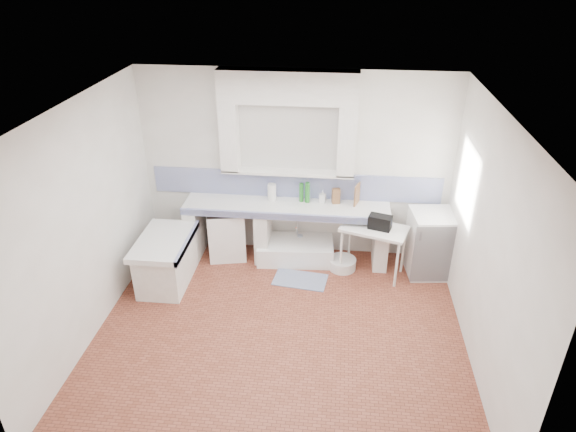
# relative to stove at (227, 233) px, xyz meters

# --- Properties ---
(floor) EXTENTS (4.50, 4.50, 0.00)m
(floor) POSITION_rel_stove_xyz_m (1.00, -1.69, -0.39)
(floor) COLOR brown
(floor) RESTS_ON ground
(ceiling) EXTENTS (4.50, 4.50, 0.00)m
(ceiling) POSITION_rel_stove_xyz_m (1.00, -1.69, 2.41)
(ceiling) COLOR white
(ceiling) RESTS_ON ground
(wall_back) EXTENTS (4.50, 0.00, 4.50)m
(wall_back) POSITION_rel_stove_xyz_m (1.00, 0.31, 1.01)
(wall_back) COLOR white
(wall_back) RESTS_ON ground
(wall_front) EXTENTS (4.50, 0.00, 4.50)m
(wall_front) POSITION_rel_stove_xyz_m (1.00, -3.69, 1.01)
(wall_front) COLOR white
(wall_front) RESTS_ON ground
(wall_left) EXTENTS (0.00, 4.50, 4.50)m
(wall_left) POSITION_rel_stove_xyz_m (-1.25, -1.69, 1.01)
(wall_left) COLOR white
(wall_left) RESTS_ON ground
(wall_right) EXTENTS (0.00, 4.50, 4.50)m
(wall_right) POSITION_rel_stove_xyz_m (3.25, -1.69, 1.01)
(wall_right) COLOR white
(wall_right) RESTS_ON ground
(alcove_mass) EXTENTS (1.90, 0.25, 0.45)m
(alcove_mass) POSITION_rel_stove_xyz_m (0.90, 0.19, 2.19)
(alcove_mass) COLOR white
(alcove_mass) RESTS_ON ground
(window_frame) EXTENTS (0.35, 0.86, 1.06)m
(window_frame) POSITION_rel_stove_xyz_m (3.43, -0.49, 1.21)
(window_frame) COLOR #3C2213
(window_frame) RESTS_ON ground
(lace_valance) EXTENTS (0.01, 0.84, 0.24)m
(lace_valance) POSITION_rel_stove_xyz_m (3.28, -0.49, 1.59)
(lace_valance) COLOR white
(lace_valance) RESTS_ON ground
(counter_slab) EXTENTS (3.00, 0.60, 0.08)m
(counter_slab) POSITION_rel_stove_xyz_m (0.90, 0.01, 0.47)
(counter_slab) COLOR white
(counter_slab) RESTS_ON ground
(counter_lip) EXTENTS (3.00, 0.04, 0.10)m
(counter_lip) POSITION_rel_stove_xyz_m (0.90, -0.27, 0.47)
(counter_lip) COLOR navy
(counter_lip) RESTS_ON ground
(counter_pier_left) EXTENTS (0.20, 0.55, 0.82)m
(counter_pier_left) POSITION_rel_stove_xyz_m (-0.50, 0.01, 0.02)
(counter_pier_left) COLOR white
(counter_pier_left) RESTS_ON ground
(counter_pier_mid) EXTENTS (0.20, 0.55, 0.82)m
(counter_pier_mid) POSITION_rel_stove_xyz_m (0.55, 0.01, 0.02)
(counter_pier_mid) COLOR white
(counter_pier_mid) RESTS_ON ground
(counter_pier_right) EXTENTS (0.20, 0.55, 0.82)m
(counter_pier_right) POSITION_rel_stove_xyz_m (2.30, 0.01, 0.02)
(counter_pier_right) COLOR white
(counter_pier_right) RESTS_ON ground
(peninsula_top) EXTENTS (0.70, 1.10, 0.08)m
(peninsula_top) POSITION_rel_stove_xyz_m (-0.70, -0.79, 0.27)
(peninsula_top) COLOR white
(peninsula_top) RESTS_ON ground
(peninsula_base) EXTENTS (0.60, 1.00, 0.62)m
(peninsula_base) POSITION_rel_stove_xyz_m (-0.70, -0.79, -0.08)
(peninsula_base) COLOR white
(peninsula_base) RESTS_ON ground
(peninsula_lip) EXTENTS (0.04, 1.10, 0.10)m
(peninsula_lip) POSITION_rel_stove_xyz_m (-0.37, -0.79, 0.27)
(peninsula_lip) COLOR navy
(peninsula_lip) RESTS_ON ground
(backsplash) EXTENTS (4.27, 0.03, 0.40)m
(backsplash) POSITION_rel_stove_xyz_m (1.00, 0.30, 0.71)
(backsplash) COLOR navy
(backsplash) RESTS_ON ground
(stove) EXTENTS (0.64, 0.63, 0.77)m
(stove) POSITION_rel_stove_xyz_m (0.00, 0.00, 0.00)
(stove) COLOR white
(stove) RESTS_ON ground
(sink) EXTENTS (1.17, 0.68, 0.27)m
(sink) POSITION_rel_stove_xyz_m (1.04, -0.00, -0.25)
(sink) COLOR white
(sink) RESTS_ON ground
(side_table) EXTENTS (1.01, 0.76, 0.04)m
(side_table) POSITION_rel_stove_xyz_m (2.17, -0.25, -0.01)
(side_table) COLOR white
(side_table) RESTS_ON ground
(fridge) EXTENTS (0.68, 0.68, 0.95)m
(fridge) POSITION_rel_stove_xyz_m (3.00, -0.13, 0.09)
(fridge) COLOR white
(fridge) RESTS_ON ground
(bucket_red) EXTENTS (0.38, 0.38, 0.27)m
(bucket_red) POSITION_rel_stove_xyz_m (0.94, -0.08, -0.25)
(bucket_red) COLOR #D22F51
(bucket_red) RESTS_ON ground
(bucket_orange) EXTENTS (0.29, 0.29, 0.24)m
(bucket_orange) POSITION_rel_stove_xyz_m (1.12, -0.08, -0.26)
(bucket_orange) COLOR #E55A34
(bucket_orange) RESTS_ON ground
(bucket_blue) EXTENTS (0.37, 0.37, 0.28)m
(bucket_blue) POSITION_rel_stove_xyz_m (1.47, -0.03, -0.25)
(bucket_blue) COLOR blue
(bucket_blue) RESTS_ON ground
(basin_white) EXTENTS (0.48, 0.48, 0.16)m
(basin_white) POSITION_rel_stove_xyz_m (1.76, -0.19, -0.31)
(basin_white) COLOR white
(basin_white) RESTS_ON ground
(water_bottle_a) EXTENTS (0.11, 0.11, 0.32)m
(water_bottle_a) POSITION_rel_stove_xyz_m (1.10, 0.16, -0.23)
(water_bottle_a) COLOR silver
(water_bottle_a) RESTS_ON ground
(water_bottle_b) EXTENTS (0.09, 0.09, 0.27)m
(water_bottle_b) POSITION_rel_stove_xyz_m (1.14, 0.16, -0.25)
(water_bottle_b) COLOR silver
(water_bottle_b) RESTS_ON ground
(black_bag) EXTENTS (0.35, 0.26, 0.19)m
(black_bag) POSITION_rel_stove_xyz_m (2.24, -0.27, 0.47)
(black_bag) COLOR black
(black_bag) RESTS_ON side_table
(green_bottle_a) EXTENTS (0.07, 0.07, 0.29)m
(green_bottle_a) POSITION_rel_stove_xyz_m (1.11, 0.16, 0.66)
(green_bottle_a) COLOR #217523
(green_bottle_a) RESTS_ON counter_slab
(green_bottle_b) EXTENTS (0.07, 0.07, 0.31)m
(green_bottle_b) POSITION_rel_stove_xyz_m (1.20, 0.15, 0.67)
(green_bottle_b) COLOR #217523
(green_bottle_b) RESTS_ON counter_slab
(knife_block) EXTENTS (0.13, 0.11, 0.23)m
(knife_block) POSITION_rel_stove_xyz_m (1.61, 0.16, 0.63)
(knife_block) COLOR brown
(knife_block) RESTS_ON counter_slab
(cutting_board) EXTENTS (0.09, 0.22, 0.31)m
(cutting_board) POSITION_rel_stove_xyz_m (1.92, 0.16, 0.67)
(cutting_board) COLOR brown
(cutting_board) RESTS_ON counter_slab
(paper_towel) EXTENTS (0.15, 0.15, 0.25)m
(paper_towel) POSITION_rel_stove_xyz_m (0.67, 0.16, 0.64)
(paper_towel) COLOR white
(paper_towel) RESTS_ON counter_slab
(soap_bottle) EXTENTS (0.10, 0.10, 0.19)m
(soap_bottle) POSITION_rel_stove_xyz_m (1.42, 0.16, 0.61)
(soap_bottle) COLOR white
(soap_bottle) RESTS_ON counter_slab
(rug) EXTENTS (0.80, 0.52, 0.01)m
(rug) POSITION_rel_stove_xyz_m (1.17, -0.56, -0.38)
(rug) COLOR #3C4983
(rug) RESTS_ON ground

